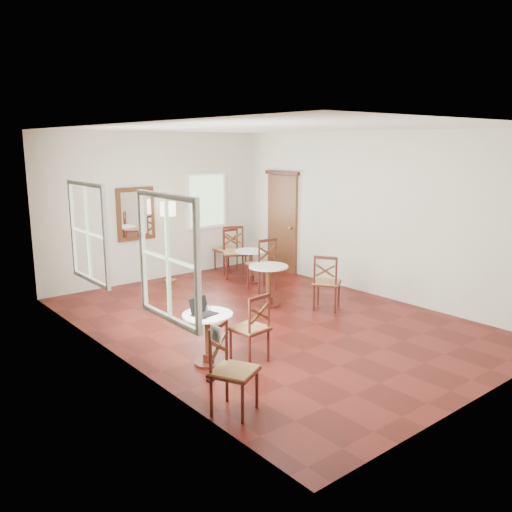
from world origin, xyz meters
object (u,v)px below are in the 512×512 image
Objects in this scene: cafe_table_mid at (268,281)px; water_glass at (208,309)px; chair_mid_b at (327,282)px; chair_back_b at (235,252)px; chair_near_b at (232,370)px; navy_mug at (199,309)px; cafe_table_near at (208,333)px; mouse at (204,318)px; chair_mid_a at (263,264)px; chair_back_a at (227,249)px; floor_lamp at (168,214)px; power_adapter at (210,380)px; cafe_table_back at (251,263)px; chair_near_a at (251,328)px; laptop at (202,310)px.

water_glass is at bearing -147.47° from cafe_table_mid.
chair_back_b is at bearing -36.76° from chair_mid_b.
chair_near_b is 7.62× the size of navy_mug.
navy_mug is at bearing -149.95° from cafe_table_mid.
chair_back_b is at bearing 48.76° from cafe_table_near.
mouse is at bearing -137.76° from cafe_table_near.
chair_mid_b is at bearing -52.03° from cafe_table_mid.
cafe_table_near is at bearing 43.94° from chair_mid_a.
cafe_table_mid is 5.75× the size of navy_mug.
chair_back_b is (-0.21, -0.57, 0.05)m from chair_back_a.
cafe_table_near is 0.71× the size of chair_back_a.
water_glass is at bearing 43.97° from chair_mid_a.
chair_mid_a is at bearing 38.87° from cafe_table_near.
chair_near_b is 1.32m from water_glass.
floor_lamp is at bearing -15.45° from chair_mid_b.
chair_mid_a is at bearing 41.21° from power_adapter.
chair_mid_a is 3.57m from water_glass.
cafe_table_near is 1.28m from chair_near_b.
chair_near_a reaches higher than cafe_table_back.
mouse is at bearing 71.20° from chair_mid_b.
water_glass is at bearing 34.49° from mouse.
chair_back_b reaches higher than chair_near_b.
cafe_table_near is 0.71× the size of chair_mid_b.
laptop reaches higher than cafe_table_mid.
chair_mid_a is 0.97× the size of chair_back_b.
laptop is at bearing 42.99° from chair_mid_a.
floor_lamp reaches higher than laptop.
chair_back_b reaches higher than chair_mid_a.
chair_back_b is at bearing 48.82° from water_glass.
mouse is at bearing -111.23° from navy_mug.
chair_back_a is at bearing 51.27° from water_glass.
navy_mug reaches higher than cafe_table_near.
cafe_table_mid is 0.78× the size of chair_near_a.
chair_near_a is (-2.49, -3.11, 0.04)m from cafe_table_back.
chair_near_b is at bearing 57.58° from chair_back_a.
cafe_table_near is 7.55× the size of power_adapter.
mouse is at bearing 68.06° from power_adapter.
floor_lamp is 5.05m from power_adapter.
chair_near_a is at bearing -106.85° from floor_lamp.
water_glass reaches higher than cafe_table_mid.
chair_mid_b is at bearing 7.41° from mouse.
chair_back_b is at bearing 36.51° from laptop.
laptop is at bearing 66.08° from power_adapter.
cafe_table_back is 1.20m from chair_back_a.
cafe_table_mid is at bearing 36.56° from power_adapter.
chair_near_a is at bearing 15.91° from chair_near_b.
chair_back_b reaches higher than cafe_table_mid.
chair_mid_a is 3.11× the size of laptop.
floor_lamp reaches higher than cafe_table_mid.
cafe_table_back is 0.65× the size of chair_mid_a.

